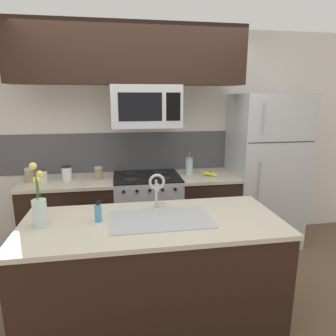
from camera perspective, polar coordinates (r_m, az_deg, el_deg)
ground_plane at (r=3.05m, az=-2.02°, el=-23.06°), size 10.00×10.00×0.00m
rear_partition at (r=3.80m, az=-0.16°, el=5.64°), size 5.20×0.10×2.60m
splash_band at (r=3.73m, az=-4.58°, el=3.12°), size 3.41×0.01×0.48m
back_counter_left at (r=3.65m, az=-17.92°, el=-9.13°), size 1.02×0.65×0.91m
back_counter_right at (r=3.74m, az=7.13°, el=-7.97°), size 0.70×0.65×0.91m
stove_range at (r=3.61m, az=-3.93°, el=-8.60°), size 0.76×0.64×0.93m
microwave at (r=3.33m, az=-4.24°, el=11.64°), size 0.74×0.40×0.45m
upper_cabinet_band at (r=3.32m, az=-7.32°, el=20.65°), size 2.42×0.34×0.60m
refrigerator at (r=3.89m, az=17.76°, el=-0.46°), size 0.81×0.74×1.85m
storage_jar_tall at (r=3.57m, az=-24.82°, el=-1.24°), size 0.10×0.10×0.16m
storage_jar_medium at (r=3.53m, az=-22.82°, el=-1.35°), size 0.10×0.10×0.14m
storage_jar_short at (r=3.51m, az=-18.71°, el=-0.91°), size 0.11×0.11×0.16m
storage_jar_squat at (r=3.45m, az=-13.06°, el=-0.93°), size 0.09×0.09×0.14m
banana_bunch at (r=3.55m, az=8.11°, el=-1.11°), size 0.19×0.13×0.08m
french_press at (r=3.58m, az=4.04°, el=0.40°), size 0.09×0.09×0.27m
island_counter at (r=2.50m, az=-2.82°, el=-19.52°), size 1.94×0.84×0.91m
kitchen_sink at (r=2.32m, az=-1.41°, el=-11.38°), size 0.76×0.44×0.16m
sink_faucet at (r=2.43m, az=-2.14°, el=-3.51°), size 0.14×0.14×0.31m
dish_soap_bottle at (r=2.30m, az=-13.17°, el=-8.29°), size 0.06×0.05×0.16m
flower_vase at (r=2.33m, az=-23.25°, el=-7.32°), size 0.10×0.14×0.48m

